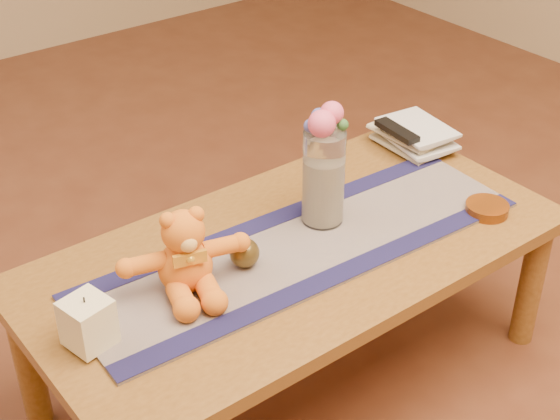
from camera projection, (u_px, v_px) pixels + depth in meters
floor at (294, 375)px, 2.35m from camera, size 5.50×5.50×0.00m
coffee_table_top at (295, 253)px, 2.12m from camera, size 1.40×0.70×0.04m
table_leg_fr at (531, 283)px, 2.38m from camera, size 0.07×0.07×0.41m
table_leg_bl at (28, 361)px, 2.11m from camera, size 0.07×0.07×0.41m
table_leg_br at (390, 199)px, 2.76m from camera, size 0.07×0.07×0.41m
persian_runner at (303, 247)px, 2.10m from camera, size 1.21×0.40×0.01m
runner_border_near at (338, 274)px, 1.99m from camera, size 1.20×0.11×0.00m
runner_border_far at (271, 220)px, 2.19m from camera, size 1.20×0.11×0.00m
teddy_bear at (184, 251)px, 1.90m from camera, size 0.35×0.32×0.20m
pillar_candle at (88, 322)px, 1.76m from camera, size 0.11×0.11×0.11m
candle_wick at (84, 300)px, 1.73m from camera, size 0.00×0.00×0.01m
glass_vase at (323, 178)px, 2.13m from camera, size 0.11×0.11×0.26m
potpourri_fill at (323, 190)px, 2.15m from camera, size 0.09×0.09×0.18m
rose_left at (322, 124)px, 2.02m from camera, size 0.07×0.07×0.07m
rose_right at (332, 113)px, 2.05m from camera, size 0.06×0.06×0.06m
blue_flower_back at (319, 116)px, 2.07m from camera, size 0.04×0.04×0.04m
blue_flower_side at (311, 126)px, 2.04m from camera, size 0.04×0.04×0.04m
leaf_sprig at (343, 125)px, 2.05m from camera, size 0.03×0.03×0.03m
bronze_ball at (244, 253)px, 2.01m from camera, size 0.10×0.10×0.07m
book_bottom at (393, 151)px, 2.51m from camera, size 0.17×0.23×0.02m
book_lower at (395, 146)px, 2.50m from camera, size 0.20×0.25×0.02m
book_upper at (392, 140)px, 2.49m from camera, size 0.17×0.23×0.02m
book_top at (396, 135)px, 2.48m from camera, size 0.19×0.24×0.02m
tv_remote at (397, 131)px, 2.46m from camera, size 0.06×0.16×0.02m
amber_dish at (487, 209)px, 2.23m from camera, size 0.12×0.12×0.03m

